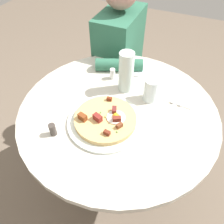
# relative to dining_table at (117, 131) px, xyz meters

# --- Properties ---
(ground_plane) EXTENTS (6.00, 6.00, 0.00)m
(ground_plane) POSITION_rel_dining_table_xyz_m (0.00, 0.00, -0.55)
(ground_plane) COLOR #6B5B4C
(dining_table) EXTENTS (0.93, 0.93, 0.72)m
(dining_table) POSITION_rel_dining_table_xyz_m (0.00, 0.00, 0.00)
(dining_table) COLOR beige
(dining_table) RESTS_ON ground_plane
(person_seated) EXTENTS (0.53, 0.38, 1.14)m
(person_seated) POSITION_rel_dining_table_xyz_m (0.54, 0.21, -0.05)
(person_seated) COLOR #2D2D33
(person_seated) RESTS_ON ground_plane
(pizza_plate) EXTENTS (0.33, 0.33, 0.01)m
(pizza_plate) POSITION_rel_dining_table_xyz_m (-0.10, 0.02, 0.18)
(pizza_plate) COLOR silver
(pizza_plate) RESTS_ON dining_table
(breakfast_pizza) EXTENTS (0.27, 0.27, 0.05)m
(breakfast_pizza) POSITION_rel_dining_table_xyz_m (-0.10, 0.02, 0.20)
(breakfast_pizza) COLOR tan
(breakfast_pizza) RESTS_ON pizza_plate
(bread_plate) EXTENTS (0.15, 0.15, 0.01)m
(bread_plate) POSITION_rel_dining_table_xyz_m (0.33, 0.02, 0.18)
(bread_plate) COLOR white
(bread_plate) RESTS_ON dining_table
(napkin) EXTENTS (0.18, 0.15, 0.00)m
(napkin) POSITION_rel_dining_table_xyz_m (0.22, -0.25, 0.17)
(napkin) COLOR white
(napkin) RESTS_ON dining_table
(fork) EXTENTS (0.18, 0.03, 0.00)m
(fork) POSITION_rel_dining_table_xyz_m (0.22, -0.23, 0.18)
(fork) COLOR silver
(fork) RESTS_ON napkin
(knife) EXTENTS (0.18, 0.03, 0.00)m
(knife) POSITION_rel_dining_table_xyz_m (0.21, -0.27, 0.18)
(knife) COLOR silver
(knife) RESTS_ON napkin
(water_glass) EXTENTS (0.07, 0.07, 0.12)m
(water_glass) POSITION_rel_dining_table_xyz_m (0.12, -0.12, 0.23)
(water_glass) COLOR silver
(water_glass) RESTS_ON dining_table
(water_bottle) EXTENTS (0.07, 0.07, 0.21)m
(water_bottle) POSITION_rel_dining_table_xyz_m (0.14, 0.02, 0.27)
(water_bottle) COLOR silver
(water_bottle) RESTS_ON dining_table
(salt_shaker) EXTENTS (0.03, 0.03, 0.06)m
(salt_shaker) POSITION_rel_dining_table_xyz_m (0.20, 0.11, 0.20)
(salt_shaker) COLOR white
(salt_shaker) RESTS_ON dining_table
(pepper_shaker) EXTENTS (0.03, 0.03, 0.06)m
(pepper_shaker) POSITION_rel_dining_table_xyz_m (-0.25, 0.19, 0.20)
(pepper_shaker) COLOR #3F3833
(pepper_shaker) RESTS_ON dining_table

